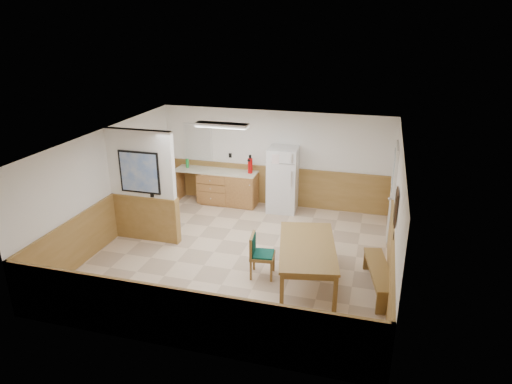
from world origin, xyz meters
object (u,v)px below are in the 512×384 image
(refrigerator, at_px, (283,180))
(dining_table, at_px, (307,250))
(fire_extinguisher, at_px, (250,165))
(soap_bottle, at_px, (187,163))
(dining_chair, at_px, (258,252))
(dining_bench, at_px, (379,273))

(refrigerator, relative_size, dining_table, 0.76)
(fire_extinguisher, height_order, soap_bottle, fire_extinguisher)
(refrigerator, distance_m, fire_extinguisher, 0.93)
(refrigerator, distance_m, dining_table, 3.45)
(dining_chair, bearing_deg, soap_bottle, 123.81)
(dining_table, bearing_deg, fire_extinguisher, 110.47)
(dining_bench, relative_size, soap_bottle, 6.48)
(dining_table, distance_m, fire_extinguisher, 3.93)
(dining_table, height_order, dining_bench, dining_table)
(dining_table, xyz_separation_m, dining_chair, (-0.93, -0.04, -0.17))
(dining_table, distance_m, dining_chair, 0.95)
(refrigerator, relative_size, dining_chair, 1.96)
(refrigerator, bearing_deg, dining_bench, -54.54)
(dining_table, xyz_separation_m, fire_extinguisher, (-2.06, 3.32, 0.45))
(refrigerator, xyz_separation_m, dining_chair, (0.24, -3.27, -0.34))
(dining_bench, bearing_deg, refrigerator, 116.95)
(fire_extinguisher, bearing_deg, soap_bottle, 161.97)
(dining_table, xyz_separation_m, dining_bench, (1.31, 0.05, -0.32))
(refrigerator, height_order, soap_bottle, refrigerator)
(dining_table, bearing_deg, dining_bench, -9.32)
(fire_extinguisher, bearing_deg, refrigerator, -24.11)
(dining_table, height_order, dining_chair, dining_chair)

